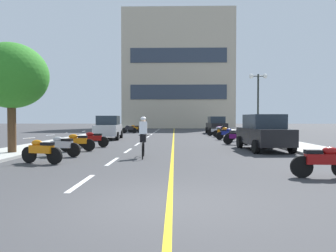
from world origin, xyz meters
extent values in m
plane|color=#38383A|center=(0.00, 21.00, 0.00)|extent=(140.00, 140.00, 0.00)
cube|color=#A8A8A3|center=(-7.20, 24.00, 0.06)|extent=(2.40, 72.00, 0.12)
cube|color=#A8A8A3|center=(7.20, 24.00, 0.06)|extent=(2.40, 72.00, 0.12)
cube|color=silver|center=(-2.00, 2.00, 0.00)|extent=(0.14, 2.20, 0.01)
cube|color=silver|center=(-2.00, 6.00, 0.00)|extent=(0.14, 2.20, 0.01)
cube|color=silver|center=(-2.00, 10.00, 0.00)|extent=(0.14, 2.20, 0.01)
cube|color=silver|center=(-2.00, 14.00, 0.00)|extent=(0.14, 2.20, 0.01)
cube|color=silver|center=(-2.00, 18.00, 0.00)|extent=(0.14, 2.20, 0.01)
cube|color=silver|center=(-2.00, 22.00, 0.00)|extent=(0.14, 2.20, 0.01)
cube|color=silver|center=(-2.00, 26.00, 0.00)|extent=(0.14, 2.20, 0.01)
cube|color=silver|center=(-2.00, 30.00, 0.00)|extent=(0.14, 2.20, 0.01)
cube|color=silver|center=(-2.00, 34.00, 0.00)|extent=(0.14, 2.20, 0.01)
cube|color=silver|center=(-2.00, 38.00, 0.00)|extent=(0.14, 2.20, 0.01)
cube|color=silver|center=(-2.00, 42.00, 0.00)|extent=(0.14, 2.20, 0.01)
cube|color=silver|center=(-2.00, 46.00, 0.00)|extent=(0.14, 2.20, 0.01)
cube|color=gold|center=(0.25, 24.00, 0.00)|extent=(0.12, 66.00, 0.01)
cube|color=#BCAD93|center=(0.94, 49.18, 9.72)|extent=(18.30, 8.37, 19.45)
cube|color=#2D3847|center=(0.94, 44.95, 5.83)|extent=(15.37, 0.10, 2.33)
cube|color=#2D3847|center=(0.94, 44.95, 11.67)|extent=(15.37, 0.10, 2.33)
cylinder|color=#4C331E|center=(-6.89, 8.07, 1.26)|extent=(0.36, 0.36, 2.27)
ellipsoid|color=#2C7A22|center=(-6.89, 8.07, 3.52)|extent=(3.21, 3.21, 2.89)
cylinder|color=black|center=(7.04, 19.80, 2.64)|extent=(0.14, 0.14, 5.04)
cylinder|color=black|center=(7.04, 19.80, 5.01)|extent=(1.10, 0.08, 0.08)
sphere|color=white|center=(6.49, 19.80, 5.01)|extent=(0.36, 0.36, 0.36)
sphere|color=white|center=(7.59, 19.80, 5.01)|extent=(0.36, 0.36, 0.36)
cylinder|color=black|center=(3.91, 11.58, 0.32)|extent=(0.26, 0.65, 0.64)
cylinder|color=black|center=(5.60, 11.69, 0.32)|extent=(0.26, 0.65, 0.64)
cylinder|color=black|center=(4.08, 8.79, 0.32)|extent=(0.26, 0.65, 0.64)
cylinder|color=black|center=(5.78, 8.89, 0.32)|extent=(0.26, 0.65, 0.64)
cube|color=black|center=(4.84, 10.24, 0.72)|extent=(1.95, 4.30, 0.80)
cube|color=#1E2833|center=(4.84, 10.24, 1.47)|extent=(1.69, 2.29, 0.70)
cylinder|color=black|center=(-5.75, 20.06, 0.32)|extent=(0.26, 0.65, 0.64)
cylinder|color=black|center=(-4.06, 20.16, 0.32)|extent=(0.26, 0.65, 0.64)
cylinder|color=black|center=(-5.58, 17.26, 0.32)|extent=(0.26, 0.65, 0.64)
cylinder|color=black|center=(-3.88, 17.37, 0.32)|extent=(0.26, 0.65, 0.64)
cube|color=#B7B7BC|center=(-4.82, 18.71, 0.72)|extent=(1.96, 4.30, 0.80)
cube|color=#1E2833|center=(-4.82, 18.71, 1.47)|extent=(1.69, 2.29, 0.70)
cylinder|color=black|center=(3.91, 29.62, 0.32)|extent=(0.24, 0.65, 0.64)
cylinder|color=black|center=(5.61, 29.68, 0.32)|extent=(0.24, 0.65, 0.64)
cylinder|color=black|center=(4.01, 26.82, 0.32)|extent=(0.24, 0.65, 0.64)
cylinder|color=black|center=(5.71, 26.88, 0.32)|extent=(0.24, 0.65, 0.64)
cube|color=black|center=(4.81, 28.25, 0.72)|extent=(1.85, 4.26, 0.80)
cube|color=#1E2833|center=(4.81, 28.25, 1.47)|extent=(1.64, 2.26, 0.70)
cylinder|color=black|center=(3.81, 2.81, 0.30)|extent=(0.60, 0.13, 0.60)
cube|color=maroon|center=(4.36, 2.79, 0.52)|extent=(0.91, 0.32, 0.28)
ellipsoid|color=maroon|center=(4.56, 2.78, 0.74)|extent=(0.45, 0.26, 0.22)
cube|color=black|center=(4.11, 2.80, 0.72)|extent=(0.45, 0.26, 0.10)
cylinder|color=black|center=(-4.94, 5.51, 0.30)|extent=(0.60, 0.27, 0.60)
cylinder|color=black|center=(-3.89, 5.19, 0.30)|extent=(0.60, 0.27, 0.60)
cube|color=orange|center=(-4.42, 5.35, 0.52)|extent=(0.94, 0.53, 0.28)
ellipsoid|color=orange|center=(-4.61, 5.41, 0.74)|extent=(0.49, 0.36, 0.22)
cube|color=black|center=(-4.18, 5.27, 0.72)|extent=(0.49, 0.36, 0.10)
cylinder|color=silver|center=(-4.94, 5.51, 0.90)|extent=(0.20, 0.58, 0.03)
cylinder|color=black|center=(-4.96, 7.52, 0.30)|extent=(0.61, 0.23, 0.60)
cylinder|color=black|center=(-3.89, 7.28, 0.30)|extent=(0.61, 0.23, 0.60)
cube|color=#B2B2B7|center=(-4.42, 7.40, 0.52)|extent=(0.94, 0.47, 0.28)
ellipsoid|color=#B2B2B7|center=(-4.62, 7.44, 0.74)|extent=(0.48, 0.33, 0.22)
cube|color=black|center=(-4.18, 7.35, 0.72)|extent=(0.48, 0.33, 0.10)
cylinder|color=silver|center=(-4.96, 7.52, 0.90)|extent=(0.16, 0.59, 0.03)
cylinder|color=black|center=(-4.97, 9.49, 0.30)|extent=(0.61, 0.19, 0.60)
cylinder|color=black|center=(-3.88, 9.65, 0.30)|extent=(0.61, 0.19, 0.60)
cube|color=orange|center=(-4.43, 9.57, 0.52)|extent=(0.93, 0.41, 0.28)
ellipsoid|color=orange|center=(-4.62, 9.54, 0.74)|extent=(0.47, 0.30, 0.22)
cube|color=black|center=(-4.18, 9.61, 0.72)|extent=(0.47, 0.30, 0.10)
cylinder|color=silver|center=(-4.97, 9.49, 0.90)|extent=(0.12, 0.60, 0.03)
cylinder|color=black|center=(-4.75, 11.76, 0.30)|extent=(0.60, 0.12, 0.60)
cylinder|color=black|center=(-3.65, 11.79, 0.30)|extent=(0.60, 0.12, 0.60)
cube|color=maroon|center=(-4.20, 11.78, 0.52)|extent=(0.91, 0.31, 0.28)
ellipsoid|color=maroon|center=(-4.40, 11.77, 0.74)|extent=(0.45, 0.25, 0.22)
cube|color=black|center=(-3.95, 11.78, 0.72)|extent=(0.45, 0.25, 0.10)
cylinder|color=silver|center=(-4.75, 11.76, 0.90)|extent=(0.05, 0.60, 0.03)
cylinder|color=black|center=(4.70, 13.56, 0.30)|extent=(0.60, 0.29, 0.60)
cylinder|color=black|center=(3.67, 13.93, 0.30)|extent=(0.60, 0.29, 0.60)
cube|color=#590C59|center=(4.18, 13.74, 0.52)|extent=(0.94, 0.56, 0.28)
ellipsoid|color=#590C59|center=(4.37, 13.68, 0.74)|extent=(0.49, 0.37, 0.22)
cube|color=black|center=(3.95, 13.83, 0.72)|extent=(0.49, 0.37, 0.10)
cylinder|color=silver|center=(4.70, 13.56, 0.90)|extent=(0.23, 0.58, 0.03)
cylinder|color=black|center=(5.20, 16.84, 0.30)|extent=(0.60, 0.29, 0.60)
cylinder|color=black|center=(4.16, 16.48, 0.30)|extent=(0.60, 0.29, 0.60)
cube|color=#B2B2B7|center=(4.68, 16.66, 0.52)|extent=(0.94, 0.55, 0.28)
ellipsoid|color=#B2B2B7|center=(4.87, 16.73, 0.74)|extent=(0.49, 0.37, 0.22)
cube|color=black|center=(4.44, 16.58, 0.72)|extent=(0.49, 0.37, 0.10)
cylinder|color=silver|center=(5.20, 16.84, 0.90)|extent=(0.22, 0.58, 0.03)
cylinder|color=black|center=(4.79, 18.42, 0.30)|extent=(0.60, 0.27, 0.60)
cylinder|color=black|center=(3.74, 18.09, 0.30)|extent=(0.60, 0.27, 0.60)
cube|color=navy|center=(4.26, 18.26, 0.52)|extent=(0.94, 0.53, 0.28)
ellipsoid|color=navy|center=(4.45, 18.32, 0.74)|extent=(0.49, 0.36, 0.22)
cube|color=black|center=(4.02, 18.18, 0.72)|extent=(0.49, 0.36, 0.10)
cylinder|color=silver|center=(4.79, 18.42, 0.90)|extent=(0.21, 0.58, 0.03)
cylinder|color=black|center=(5.01, 21.47, 0.30)|extent=(0.60, 0.13, 0.60)
cylinder|color=black|center=(3.91, 21.52, 0.30)|extent=(0.60, 0.13, 0.60)
cube|color=orange|center=(4.46, 21.49, 0.52)|extent=(0.91, 0.32, 0.28)
ellipsoid|color=orange|center=(4.66, 21.48, 0.74)|extent=(0.45, 0.26, 0.22)
cube|color=black|center=(4.21, 21.50, 0.72)|extent=(0.45, 0.26, 0.10)
cylinder|color=silver|center=(5.01, 21.47, 0.90)|extent=(0.06, 0.60, 0.03)
cylinder|color=black|center=(4.72, 23.47, 0.30)|extent=(0.61, 0.24, 0.60)
cylinder|color=black|center=(3.65, 23.73, 0.30)|extent=(0.61, 0.24, 0.60)
cube|color=#B2B2B7|center=(4.18, 23.60, 0.52)|extent=(0.94, 0.48, 0.28)
ellipsoid|color=#B2B2B7|center=(4.38, 23.55, 0.74)|extent=(0.48, 0.34, 0.22)
cube|color=black|center=(3.94, 23.66, 0.72)|extent=(0.48, 0.34, 0.10)
cylinder|color=silver|center=(4.72, 23.47, 0.90)|extent=(0.17, 0.59, 0.03)
cylinder|color=black|center=(5.08, 25.68, 0.30)|extent=(0.61, 0.15, 0.60)
cylinder|color=black|center=(3.99, 25.78, 0.30)|extent=(0.61, 0.15, 0.60)
cube|color=#590C59|center=(4.53, 25.73, 0.52)|extent=(0.92, 0.36, 0.28)
ellipsoid|color=#590C59|center=(4.73, 25.71, 0.74)|extent=(0.46, 0.28, 0.22)
cube|color=black|center=(4.28, 25.75, 0.72)|extent=(0.46, 0.28, 0.10)
cylinder|color=silver|center=(5.08, 25.68, 0.90)|extent=(0.08, 0.60, 0.03)
cylinder|color=black|center=(-5.14, 28.55, 0.30)|extent=(0.61, 0.15, 0.60)
cylinder|color=black|center=(-4.05, 28.45, 0.30)|extent=(0.61, 0.15, 0.60)
cube|color=black|center=(-4.59, 28.50, 0.52)|extent=(0.92, 0.36, 0.28)
ellipsoid|color=black|center=(-4.79, 28.52, 0.74)|extent=(0.46, 0.28, 0.22)
cube|color=black|center=(-4.35, 28.48, 0.72)|extent=(0.46, 0.28, 0.10)
cylinder|color=silver|center=(-5.14, 28.55, 0.90)|extent=(0.08, 0.60, 0.03)
cylinder|color=black|center=(-4.75, 30.44, 0.30)|extent=(0.61, 0.24, 0.60)
cylinder|color=black|center=(-3.68, 30.18, 0.30)|extent=(0.61, 0.24, 0.60)
cube|color=orange|center=(-4.22, 30.31, 0.52)|extent=(0.94, 0.49, 0.28)
ellipsoid|color=orange|center=(-4.41, 30.35, 0.74)|extent=(0.48, 0.34, 0.22)
cube|color=black|center=(-3.97, 30.25, 0.72)|extent=(0.48, 0.34, 0.10)
cylinder|color=silver|center=(-4.75, 30.44, 0.90)|extent=(0.17, 0.59, 0.03)
torus|color=black|center=(-0.99, 7.75, 0.34)|extent=(0.08, 0.72, 0.72)
torus|color=black|center=(-0.93, 6.70, 0.34)|extent=(0.08, 0.72, 0.72)
cylinder|color=black|center=(-0.96, 7.20, 0.64)|extent=(0.09, 0.95, 0.04)
cube|color=black|center=(-0.95, 7.05, 0.86)|extent=(0.11, 0.21, 0.06)
cylinder|color=black|center=(-0.99, 7.65, 0.89)|extent=(0.42, 0.05, 0.03)
cube|color=black|center=(-0.95, 7.10, 0.79)|extent=(0.26, 0.37, 0.28)
cube|color=white|center=(-0.96, 7.25, 1.19)|extent=(0.35, 0.47, 0.61)
sphere|color=beige|center=(-0.97, 7.38, 1.54)|extent=(0.20, 0.20, 0.20)
ellipsoid|color=white|center=(-0.97, 7.38, 1.61)|extent=(0.24, 0.26, 0.16)
camera|label=1|loc=(0.35, -5.91, 1.62)|focal=34.04mm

